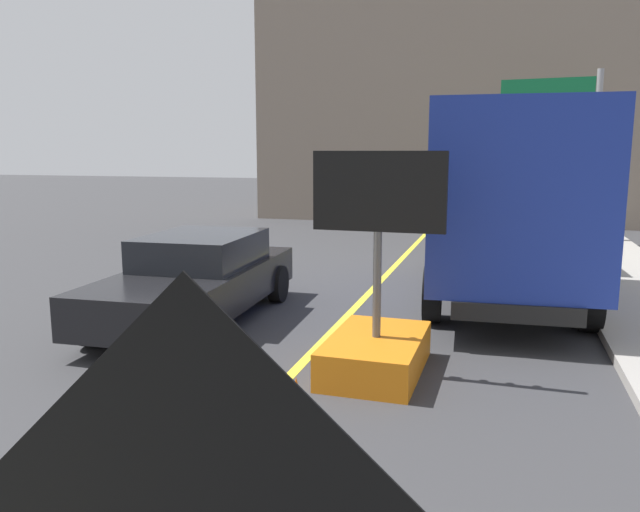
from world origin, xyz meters
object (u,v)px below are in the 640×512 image
(highway_guide_sign, at_px, (567,126))
(box_truck, at_px, (506,199))
(traffic_cone_mid_lane, at_px, (296,409))
(arrow_board_trailer, at_px, (376,334))
(pickup_car, at_px, (198,278))

(highway_guide_sign, bearing_deg, box_truck, -101.99)
(highway_guide_sign, xyz_separation_m, traffic_cone_mid_lane, (-3.49, -14.35, -3.12))
(box_truck, bearing_deg, highway_guide_sign, 78.01)
(arrow_board_trailer, height_order, pickup_car, arrow_board_trailer)
(highway_guide_sign, bearing_deg, pickup_car, -120.35)
(arrow_board_trailer, xyz_separation_m, traffic_cone_mid_lane, (-0.36, -2.01, -0.17))
(highway_guide_sign, relative_size, traffic_cone_mid_lane, 8.01)
(arrow_board_trailer, distance_m, traffic_cone_mid_lane, 2.04)
(box_truck, xyz_separation_m, pickup_car, (-4.68, -3.01, -1.14))
(traffic_cone_mid_lane, bearing_deg, pickup_car, 129.05)
(box_truck, relative_size, highway_guide_sign, 1.51)
(pickup_car, distance_m, traffic_cone_mid_lane, 4.54)
(box_truck, height_order, traffic_cone_mid_lane, box_truck)
(highway_guide_sign, bearing_deg, arrow_board_trailer, -104.24)
(pickup_car, height_order, traffic_cone_mid_lane, pickup_car)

